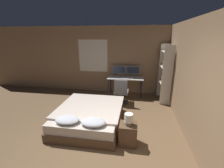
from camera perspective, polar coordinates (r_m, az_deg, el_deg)
name	(u,v)px	position (r m, az deg, el deg)	size (l,w,h in m)	color
ground_plane	(91,164)	(3.23, -7.88, -27.85)	(20.00, 20.00, 0.00)	brown
wall_back	(117,60)	(6.21, 2.06, 8.94)	(12.00, 0.08, 2.70)	#8E7051
wall_side_right	(190,79)	(3.98, 27.45, 1.87)	(0.06, 12.00, 2.70)	#8E7051
bed	(90,116)	(4.18, -8.47, -11.87)	(1.68, 1.91, 0.57)	brown
nightstand	(128,134)	(3.49, 6.13, -18.44)	(0.38, 0.35, 0.49)	brown
bedside_lamp	(129,118)	(3.27, 6.37, -12.81)	(0.18, 0.18, 0.25)	gray
desk	(126,80)	(5.95, 5.18, 1.62)	(1.39, 0.63, 0.75)	beige
monitor_left	(119,70)	(6.10, 2.74, 5.33)	(0.53, 0.16, 0.42)	#B7B7BC
monitor_right	(133,71)	(6.07, 8.10, 5.10)	(0.53, 0.16, 0.42)	#B7B7BC
keyboard	(125,79)	(5.72, 5.05, 2.05)	(0.34, 0.13, 0.02)	#B7B7BC
computer_mouse	(132,79)	(5.71, 7.68, 2.02)	(0.07, 0.05, 0.04)	#B7B7BC
office_chair	(121,93)	(5.32, 3.51, -3.62)	(0.52, 0.52, 0.90)	black
bookshelf	(166,72)	(5.61, 19.79, 4.47)	(0.33, 0.88, 2.05)	beige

